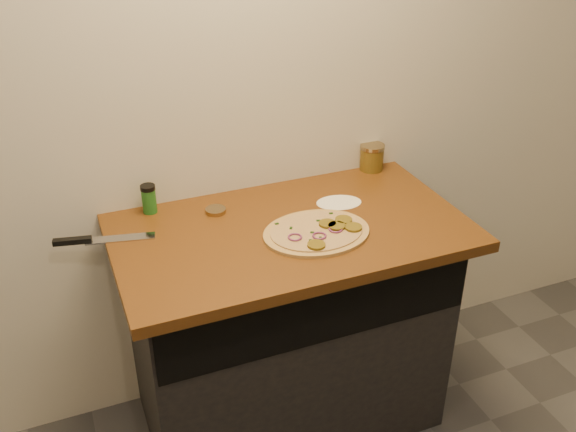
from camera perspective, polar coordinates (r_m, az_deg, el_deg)
name	(u,v)px	position (r m, az deg, el deg)	size (l,w,h in m)	color
cabinet	(287,329)	(2.47, -0.08, -10.03)	(1.10, 0.60, 0.86)	black
countertop	(290,231)	(2.19, 0.21, -1.36)	(1.20, 0.70, 0.04)	brown
pizza	(318,232)	(2.13, 2.67, -1.42)	(0.36, 0.36, 0.02)	tan
chefs_knife	(95,240)	(2.19, -16.77, -2.04)	(0.33, 0.10, 0.02)	#B7BAC1
mason_jar_lid	(216,211)	(2.28, -6.45, 0.49)	(0.07, 0.07, 0.02)	#937D55
salsa_jar	(372,157)	(2.58, 7.46, 5.22)	(0.10, 0.10, 0.11)	maroon
spice_shaker	(149,199)	(2.30, -12.26, 1.51)	(0.05, 0.05, 0.10)	#216620
flour_spill	(339,202)	(2.34, 4.54, 1.20)	(0.17, 0.17, 0.00)	white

